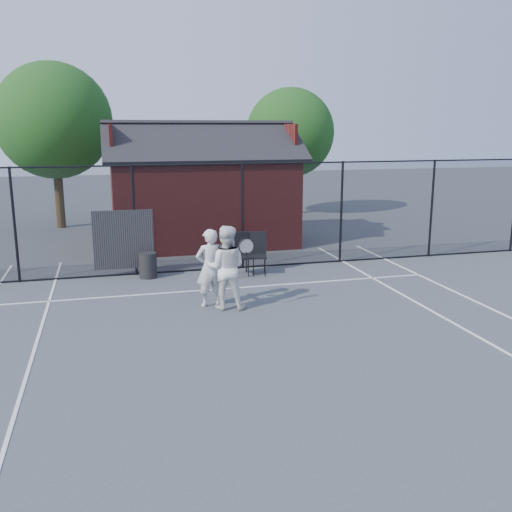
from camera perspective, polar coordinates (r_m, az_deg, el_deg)
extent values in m
plane|color=#43484C|center=(11.53, -0.37, -7.32)|extent=(80.00, 80.00, 0.00)
cube|color=silver|center=(14.31, -3.37, -3.29)|extent=(11.00, 0.06, 0.01)
cube|color=silver|center=(9.47, -22.55, -12.95)|extent=(0.06, 18.00, 0.01)
cube|color=silver|center=(11.57, 22.65, -8.24)|extent=(0.06, 18.00, 0.01)
cube|color=silver|center=(14.17, -3.25, -3.46)|extent=(0.06, 0.30, 0.01)
cylinder|color=black|center=(15.85, -22.99, 2.82)|extent=(0.07, 0.07, 3.00)
cylinder|color=black|center=(15.70, -12.10, 3.47)|extent=(0.07, 0.07, 3.00)
cylinder|color=black|center=(16.11, -1.36, 3.98)|extent=(0.07, 0.07, 3.00)
cylinder|color=black|center=(17.05, 8.52, 4.33)|extent=(0.07, 0.07, 3.00)
cylinder|color=black|center=(18.43, 17.16, 4.53)|extent=(0.07, 0.07, 3.00)
cylinder|color=black|center=(15.75, -4.98, 9.12)|extent=(22.00, 0.04, 0.04)
cylinder|color=black|center=(16.20, -4.78, -1.31)|extent=(22.00, 0.04, 0.04)
cube|color=black|center=(15.91, -4.88, 3.83)|extent=(22.00, 3.00, 0.01)
cube|color=black|center=(15.75, -13.10, 1.60)|extent=(1.60, 0.04, 1.60)
cube|color=maroon|center=(19.90, -5.46, 5.61)|extent=(6.00, 4.00, 3.00)
cube|color=black|center=(18.76, -5.09, 11.41)|extent=(6.50, 2.36, 1.32)
cube|color=black|center=(20.74, -6.05, 11.52)|extent=(6.50, 2.36, 1.32)
cube|color=maroon|center=(19.49, -14.34, 11.12)|extent=(0.10, 2.80, 1.06)
cube|color=maroon|center=(20.43, 2.77, 11.55)|extent=(0.10, 2.80, 1.06)
cylinder|color=#342615|center=(24.21, -19.06, 5.67)|extent=(0.36, 0.36, 2.52)
sphere|color=#154714|center=(24.06, -19.58, 12.63)|extent=(4.48, 4.48, 4.48)
cylinder|color=#342615|center=(26.45, 3.38, 6.57)|extent=(0.36, 0.36, 2.23)
sphere|color=#154714|center=(26.29, 3.45, 12.22)|extent=(3.97, 3.97, 3.97)
imported|color=silver|center=(12.81, -4.65, -1.17)|extent=(0.70, 0.52, 1.77)
torus|color=black|center=(12.42, -3.06, 0.69)|extent=(0.35, 0.03, 0.35)
cylinder|color=black|center=(12.49, -3.05, -0.79)|extent=(0.03, 0.03, 0.42)
imported|color=white|center=(12.57, -3.03, -1.16)|extent=(1.08, 0.94, 1.87)
torus|color=black|center=(12.18, -0.98, 0.99)|extent=(0.37, 0.03, 0.37)
cylinder|color=black|center=(12.25, -0.97, -0.61)|extent=(0.03, 0.03, 0.45)
cube|color=black|center=(15.56, 0.06, 0.17)|extent=(0.66, 0.68, 1.13)
cube|color=black|center=(15.45, -1.38, 0.10)|extent=(0.63, 0.65, 1.14)
cylinder|color=#262626|center=(15.54, -10.74, -0.92)|extent=(0.55, 0.55, 0.68)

